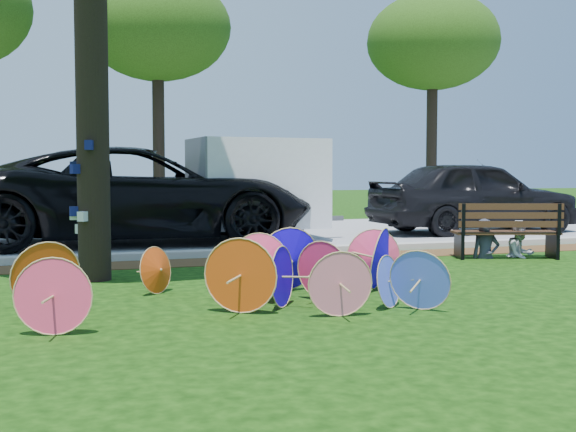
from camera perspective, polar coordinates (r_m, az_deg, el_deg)
name	(u,v)px	position (r m, az deg, el deg)	size (l,w,h in m)	color
ground	(302,313)	(7.69, 1.14, -7.67)	(90.00, 90.00, 0.00)	black
mulch_strip	(212,262)	(11.98, -6.04, -3.61)	(90.00, 1.00, 0.01)	#472D16
curb	(203,254)	(12.65, -6.72, -2.98)	(90.00, 0.30, 0.12)	#B7B5AD
street	(167,236)	(16.72, -9.57, -1.59)	(90.00, 8.00, 0.01)	gray
parasol_pile	(277,270)	(8.25, -0.91, -4.30)	(4.81, 2.52, 0.83)	#1901E8
black_van	(141,196)	(15.24, -11.56, 1.59)	(3.29, 7.13, 1.98)	black
dark_pickup	(474,196)	(18.10, 14.49, 1.52)	(2.09, 5.18, 1.77)	black
cargo_trailer	(258,183)	(15.31, -2.37, 2.59)	(2.67, 1.69, 2.47)	white
park_bench	(505,231)	(12.98, 16.79, -1.12)	(1.80, 0.69, 0.94)	black
person_left	(486,220)	(12.81, 15.39, -0.30)	(0.48, 0.32, 1.32)	#343747
person_right	(521,221)	(13.21, 17.92, -0.41)	(0.60, 0.47, 1.24)	silver
bg_trees	(198,28)	(22.37, -7.15, 14.55)	(19.13, 5.38, 7.40)	black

